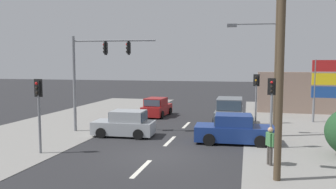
% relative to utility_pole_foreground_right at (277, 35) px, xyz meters
% --- Properties ---
extents(ground_plane, '(140.00, 140.00, 0.00)m').
position_rel_utility_pole_foreground_right_xyz_m(ground_plane, '(-5.11, 2.12, -5.27)').
color(ground_plane, '#28282B').
extents(lane_dash_near, '(0.20, 2.40, 0.01)m').
position_rel_utility_pole_foreground_right_xyz_m(lane_dash_near, '(-5.11, 0.12, -5.27)').
color(lane_dash_near, silver).
rests_on(lane_dash_near, ground).
extents(lane_dash_mid, '(0.20, 2.40, 0.01)m').
position_rel_utility_pole_foreground_right_xyz_m(lane_dash_mid, '(-5.11, 5.12, -5.27)').
color(lane_dash_mid, silver).
rests_on(lane_dash_mid, ground).
extents(lane_dash_far, '(0.20, 2.40, 0.01)m').
position_rel_utility_pole_foreground_right_xyz_m(lane_dash_far, '(-5.11, 10.12, -5.27)').
color(lane_dash_far, silver).
rests_on(lane_dash_far, ground).
extents(kerb_left_verge, '(8.00, 40.00, 0.02)m').
position_rel_utility_pole_foreground_right_xyz_m(kerb_left_verge, '(-13.61, 6.12, -5.26)').
color(kerb_left_verge, gray).
rests_on(kerb_left_verge, ground).
extents(utility_pole_foreground_right, '(3.78, 0.51, 9.82)m').
position_rel_utility_pole_foreground_right_xyz_m(utility_pole_foreground_right, '(0.00, 0.00, 0.00)').
color(utility_pole_foreground_right, '#4C3D2B').
rests_on(utility_pole_foreground_right, ground).
extents(utility_pole_midground_right, '(3.78, 0.57, 9.15)m').
position_rel_utility_pole_foreground_right_xyz_m(utility_pole_midground_right, '(0.50, 7.72, -0.34)').
color(utility_pole_midground_right, '#4C3D2B').
rests_on(utility_pole_midground_right, ground).
extents(traffic_signal_mast, '(5.26, 0.75, 6.00)m').
position_rel_utility_pole_foreground_right_xyz_m(traffic_signal_mast, '(-10.32, 6.51, -1.13)').
color(traffic_signal_mast, slate).
rests_on(traffic_signal_mast, ground).
extents(pedestal_signal_right_kerb, '(0.44, 0.31, 3.56)m').
position_rel_utility_pole_foreground_right_xyz_m(pedestal_signal_right_kerb, '(0.21, 4.75, -2.86)').
color(pedestal_signal_right_kerb, slate).
rests_on(pedestal_signal_right_kerb, ground).
extents(pedestal_signal_left_kerb, '(0.44, 0.29, 3.56)m').
position_rel_utility_pole_foreground_right_xyz_m(pedestal_signal_left_kerb, '(-10.52, 1.16, -2.86)').
color(pedestal_signal_left_kerb, slate).
rests_on(pedestal_signal_left_kerb, ground).
extents(pedestal_signal_far_median, '(0.43, 0.31, 3.56)m').
position_rel_utility_pole_foreground_right_xyz_m(pedestal_signal_far_median, '(-0.38, 11.68, -2.86)').
color(pedestal_signal_far_median, slate).
rests_on(pedestal_signal_far_median, ground).
extents(shopping_plaza_sign, '(2.10, 0.16, 4.60)m').
position_rel_utility_pole_foreground_right_xyz_m(shopping_plaza_sign, '(4.61, 13.45, -2.29)').
color(shopping_plaza_sign, slate).
rests_on(shopping_plaza_sign, ground).
extents(shopfront_wall_far, '(12.00, 1.00, 3.60)m').
position_rel_utility_pole_foreground_right_xyz_m(shopfront_wall_far, '(5.89, 18.12, -3.47)').
color(shopfront_wall_far, gray).
rests_on(shopfront_wall_far, ground).
extents(hatchback_oncoming_near, '(1.93, 3.72, 1.53)m').
position_rel_utility_pole_foreground_right_xyz_m(hatchback_oncoming_near, '(-8.24, 13.55, -4.57)').
color(hatchback_oncoming_near, maroon).
rests_on(hatchback_oncoming_near, ground).
extents(sedan_receding_far, '(4.32, 2.08, 1.56)m').
position_rel_utility_pole_foreground_right_xyz_m(sedan_receding_far, '(-1.64, 5.53, -4.57)').
color(sedan_receding_far, navy).
rests_on(sedan_receding_far, ground).
extents(hatchback_kerbside_parked, '(3.71, 1.93, 1.53)m').
position_rel_utility_pole_foreground_right_xyz_m(hatchback_kerbside_parked, '(-8.00, 5.76, -4.57)').
color(hatchback_kerbside_parked, '#A3A8AD').
rests_on(hatchback_kerbside_parked, ground).
extents(suv_crossing_left, '(2.12, 4.57, 1.90)m').
position_rel_utility_pole_foreground_right_xyz_m(suv_crossing_left, '(-2.19, 10.85, -4.39)').
color(suv_crossing_left, slate).
rests_on(suv_crossing_left, ground).
extents(pedestrian_at_kerb, '(0.36, 0.51, 1.63)m').
position_rel_utility_pole_foreground_right_xyz_m(pedestrian_at_kerb, '(-0.01, 1.82, -4.35)').
color(pedestrian_at_kerb, '#47423D').
rests_on(pedestrian_at_kerb, ground).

